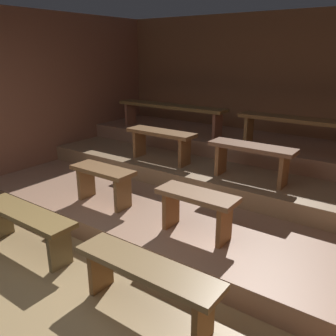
# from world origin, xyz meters

# --- Properties ---
(ground) EXTENTS (6.14, 5.39, 0.08)m
(ground) POSITION_xyz_m (0.00, 2.30, -0.04)
(ground) COLOR #A28457
(wall_back) EXTENTS (6.14, 0.06, 2.64)m
(wall_back) POSITION_xyz_m (0.00, 4.62, 1.32)
(wall_back) COLOR brown
(wall_back) RESTS_ON ground
(wall_left) EXTENTS (0.06, 5.39, 2.64)m
(wall_left) POSITION_xyz_m (-2.70, 2.30, 1.32)
(wall_left) COLOR #8C5741
(wall_left) RESTS_ON ground
(platform_lower) EXTENTS (5.34, 3.59, 0.23)m
(platform_lower) POSITION_xyz_m (0.00, 2.80, 0.12)
(platform_lower) COLOR #A47A60
(platform_lower) RESTS_ON ground
(platform_middle) EXTENTS (5.34, 2.23, 0.23)m
(platform_middle) POSITION_xyz_m (0.00, 3.48, 0.35)
(platform_middle) COLOR #A2815D
(platform_middle) RESTS_ON platform_lower
(platform_upper) EXTENTS (5.34, 1.28, 0.23)m
(platform_upper) POSITION_xyz_m (0.00, 3.95, 0.58)
(platform_upper) COLOR #A87B61
(platform_upper) RESTS_ON platform_middle
(bench_floor_left) EXTENTS (1.29, 0.32, 0.46)m
(bench_floor_left) POSITION_xyz_m (-0.81, 0.55, 0.36)
(bench_floor_left) COLOR olive
(bench_floor_left) RESTS_ON ground
(bench_floor_right) EXTENTS (1.29, 0.32, 0.46)m
(bench_floor_right) POSITION_xyz_m (0.81, 0.55, 0.36)
(bench_floor_right) COLOR olive
(bench_floor_right) RESTS_ON ground
(bench_lower_left) EXTENTS (0.83, 0.32, 0.46)m
(bench_lower_left) POSITION_xyz_m (-0.67, 1.53, 0.57)
(bench_lower_left) COLOR olive
(bench_lower_left) RESTS_ON platform_lower
(bench_lower_right) EXTENTS (0.83, 0.32, 0.46)m
(bench_lower_right) POSITION_xyz_m (0.67, 1.53, 0.57)
(bench_lower_right) COLOR #8D6342
(bench_lower_right) RESTS_ON platform_lower
(bench_middle_left) EXTENTS (1.08, 0.32, 0.46)m
(bench_middle_left) POSITION_xyz_m (-0.71, 2.76, 0.82)
(bench_middle_left) COLOR olive
(bench_middle_left) RESTS_ON platform_middle
(bench_middle_right) EXTENTS (1.08, 0.32, 0.46)m
(bench_middle_right) POSITION_xyz_m (0.71, 2.76, 0.82)
(bench_middle_right) COLOR #8A5E43
(bench_middle_right) RESTS_ON platform_middle
(bench_upper_left) EXTENTS (2.08, 0.32, 0.46)m
(bench_upper_left) POSITION_xyz_m (-1.19, 3.68, 1.08)
(bench_upper_left) COLOR olive
(bench_upper_left) RESTS_ON platform_upper
(bench_upper_right) EXTENTS (2.08, 0.32, 0.46)m
(bench_upper_right) POSITION_xyz_m (1.19, 3.68, 1.08)
(bench_upper_right) COLOR olive
(bench_upper_right) RESTS_ON platform_upper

